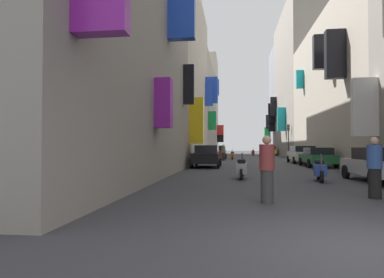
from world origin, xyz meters
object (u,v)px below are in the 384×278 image
scooter_blue (320,170)px  traffic_light_near_corner (288,135)px  parked_car_white (302,154)px  scooter_red (253,153)px  parked_car_yellow (270,150)px  pedestrian_near_left (223,153)px  scooter_orange (232,155)px  pedestrian_near_right (267,169)px  parked_car_silver (381,164)px  scooter_silver (242,168)px  parked_car_black (207,156)px  pedestrian_crossing (375,168)px  parked_car_red (218,152)px  parked_car_green (317,157)px

scooter_blue → traffic_light_near_corner: 26.82m
parked_car_white → scooter_red: parked_car_white is taller
parked_car_white → traffic_light_near_corner: size_ratio=1.07×
parked_car_yellow → pedestrian_near_left: pedestrian_near_left is taller
scooter_orange → pedestrian_near_right: bearing=-88.0°
parked_car_silver → scooter_silver: bearing=172.0°
pedestrian_near_left → traffic_light_near_corner: (7.59, 7.65, 1.98)m
pedestrian_near_left → parked_car_silver: bearing=-70.4°
parked_car_black → pedestrian_crossing: size_ratio=2.42×
scooter_orange → parked_car_black: bearing=-97.4°
parked_car_silver → scooter_red: (-2.81, 36.51, -0.27)m
parked_car_white → scooter_blue: parked_car_white is taller
parked_car_white → traffic_light_near_corner: traffic_light_near_corner is taller
scooter_blue → parked_car_black: bearing=121.9°
parked_car_white → pedestrian_near_left: bearing=148.7°
scooter_blue → parked_car_silver: bearing=-3.5°
scooter_red → traffic_light_near_corner: traffic_light_near_corner is taller
parked_car_white → traffic_light_near_corner: bearing=86.1°
parked_car_black → scooter_red: bearing=80.3°
parked_car_black → parked_car_yellow: size_ratio=0.94×
pedestrian_near_left → scooter_blue: bearing=-76.6°
pedestrian_crossing → parked_car_black: bearing=113.6°
scooter_orange → scooter_silver: same height
parked_car_black → traffic_light_near_corner: size_ratio=1.00×
scooter_orange → pedestrian_crossing: pedestrian_crossing is taller
traffic_light_near_corner → scooter_blue: bearing=-96.7°
scooter_red → scooter_silver: bearing=-94.1°
parked_car_red → pedestrian_crossing: size_ratio=2.64×
pedestrian_near_left → pedestrian_near_right: (1.83, -24.31, 0.04)m
pedestrian_near_left → pedestrian_near_right: size_ratio=0.95×
parked_car_green → traffic_light_near_corner: 17.05m
scooter_silver → parked_car_red: bearing=95.2°
scooter_red → parked_car_red: bearing=-109.9°
parked_car_black → parked_car_yellow: parked_car_black is taller
scooter_silver → pedestrian_crossing: (3.46, -4.99, 0.38)m
scooter_orange → parked_car_yellow: bearing=71.5°
parked_car_black → scooter_blue: parked_car_black is taller
pedestrian_near_right → parked_car_white: bearing=76.2°
parked_car_silver → pedestrian_near_left: 20.20m
scooter_red → scooter_orange: (-3.07, -14.83, 0.00)m
parked_car_red → scooter_red: size_ratio=2.33×
parked_car_red → scooter_blue: size_ratio=2.43×
parked_car_green → pedestrian_near_right: bearing=-108.1°
parked_car_yellow → traffic_light_near_corner: bearing=-86.3°
parked_car_red → pedestrian_near_left: size_ratio=2.74×
parked_car_white → scooter_orange: (-5.90, 6.78, -0.31)m
parked_car_silver → scooter_blue: parked_car_silver is taller
scooter_blue → pedestrian_crossing: 4.39m
parked_car_red → scooter_blue: parked_car_red is taller
parked_car_black → parked_car_silver: 11.51m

